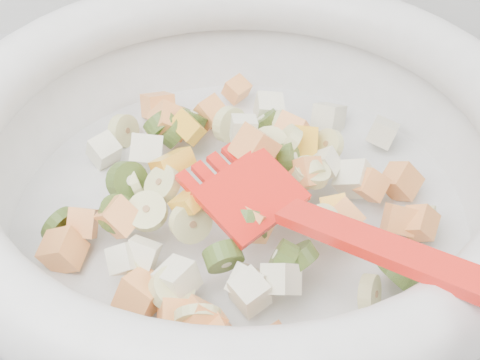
# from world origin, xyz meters

# --- Properties ---
(mixing_bowl) EXTENTS (0.41, 0.41, 0.14)m
(mixing_bowl) POSITION_xyz_m (-0.10, 1.48, 0.96)
(mixing_bowl) COLOR silver
(mixing_bowl) RESTS_ON counter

